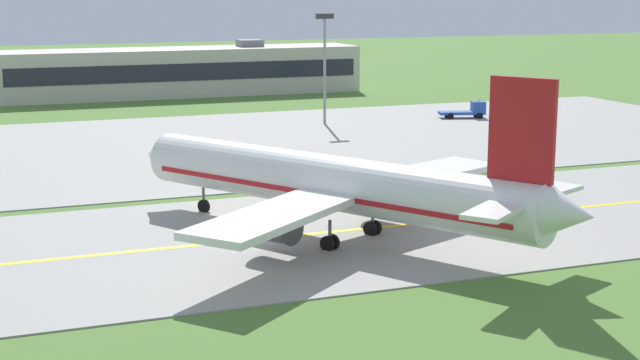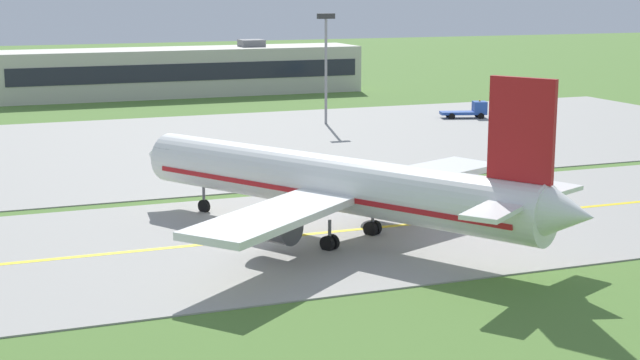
{
  "view_description": "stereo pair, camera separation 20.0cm",
  "coord_description": "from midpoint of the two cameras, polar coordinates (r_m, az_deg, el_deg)",
  "views": [
    {
      "loc": [
        -19.03,
        -64.01,
        18.15
      ],
      "look_at": [
        6.06,
        0.68,
        4.0
      ],
      "focal_mm": 53.35,
      "sensor_mm": 36.0,
      "label": 1
    },
    {
      "loc": [
        -18.84,
        -64.08,
        18.15
      ],
      "look_at": [
        6.06,
        0.68,
        4.0
      ],
      "focal_mm": 53.35,
      "sensor_mm": 36.0,
      "label": 2
    }
  ],
  "objects": [
    {
      "name": "airplane_lead",
      "position": [
        68.67,
        0.84,
        -0.25
      ],
      "size": [
        29.82,
        35.81,
        12.7
      ],
      "color": "white",
      "rests_on": "ground"
    },
    {
      "name": "apron_pad",
      "position": [
        111.41,
        -5.86,
        2.12
      ],
      "size": [
        140.0,
        52.0,
        0.1
      ],
      "primitive_type": "cube",
      "color": "#9E9B93",
      "rests_on": "ground"
    },
    {
      "name": "terminal_building",
      "position": [
        164.29,
        -8.32,
        6.46
      ],
      "size": [
        60.98,
        11.86,
        9.11
      ],
      "color": "beige",
      "rests_on": "ground"
    },
    {
      "name": "taxiway_centreline",
      "position": [
        69.18,
        -4.57,
        -3.63
      ],
      "size": [
        220.0,
        0.6,
        0.01
      ],
      "primitive_type": "cube",
      "color": "yellow",
      "rests_on": "taxiway_strip"
    },
    {
      "name": "ground_plane",
      "position": [
        69.21,
        -4.57,
        -3.71
      ],
      "size": [
        500.0,
        500.0,
        0.0
      ],
      "primitive_type": "plane",
      "color": "#517A33"
    },
    {
      "name": "service_truck_baggage",
      "position": [
        134.95,
        8.91,
        4.16
      ],
      "size": [
        6.72,
        3.83,
        2.59
      ],
      "color": "#264CA5",
      "rests_on": "ground"
    },
    {
      "name": "apron_light_mast",
      "position": [
        126.59,
        0.24,
        7.53
      ],
      "size": [
        2.4,
        0.5,
        14.7
      ],
      "color": "gray",
      "rests_on": "ground"
    },
    {
      "name": "taxiway_strip",
      "position": [
        69.2,
        -4.57,
        -3.67
      ],
      "size": [
        240.0,
        28.0,
        0.1
      ],
      "primitive_type": "cube",
      "color": "#9E9B93",
      "rests_on": "ground"
    }
  ]
}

